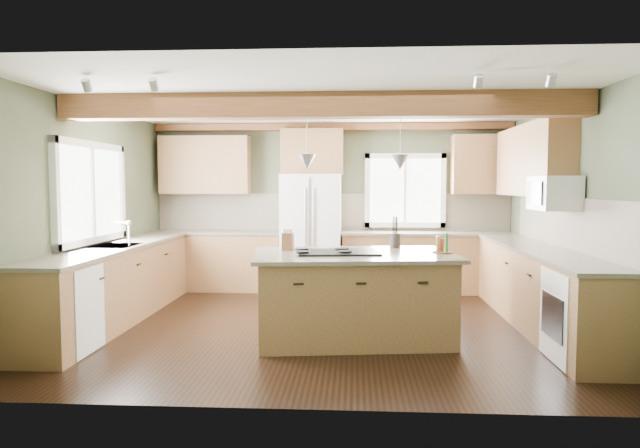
{
  "coord_description": "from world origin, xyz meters",
  "views": [
    {
      "loc": [
        0.36,
        -6.55,
        1.65
      ],
      "look_at": [
        -0.06,
        0.3,
        1.17
      ],
      "focal_mm": 32.0,
      "sensor_mm": 36.0,
      "label": 1
    }
  ],
  "objects": [
    {
      "name": "counter_right",
      "position": [
        2.5,
        0.05,
        0.9
      ],
      "size": [
        0.64,
        3.74,
        0.04
      ],
      "primitive_type": "cube",
      "color": "#453F32",
      "rests_on": "base_cab_right"
    },
    {
      "name": "utensil_crock",
      "position": [
        0.83,
        0.0,
        1.0
      ],
      "size": [
        0.17,
        0.17,
        0.16
      ],
      "primitive_type": "cylinder",
      "rotation": [
        0.0,
        0.0,
        0.47
      ],
      "color": "#453B37",
      "rests_on": "island_top"
    },
    {
      "name": "base_cab_left",
      "position": [
        -2.5,
        0.05,
        0.44
      ],
      "size": [
        0.6,
        3.7,
        0.88
      ],
      "primitive_type": "cube",
      "color": "brown",
      "rests_on": "floor"
    },
    {
      "name": "dishwasher",
      "position": [
        -2.49,
        -1.25,
        0.43
      ],
      "size": [
        0.6,
        0.6,
        0.84
      ],
      "primitive_type": "cube",
      "color": "white",
      "rests_on": "floor"
    },
    {
      "name": "oven",
      "position": [
        2.49,
        -1.25,
        0.43
      ],
      "size": [
        0.6,
        0.72,
        0.84
      ],
      "primitive_type": "cube",
      "color": "white",
      "rests_on": "floor"
    },
    {
      "name": "backsplash_back",
      "position": [
        0.0,
        2.48,
        1.21
      ],
      "size": [
        5.58,
        0.03,
        0.58
      ],
      "primitive_type": "cube",
      "color": "brown",
      "rests_on": "wall_back"
    },
    {
      "name": "bottle_tray",
      "position": [
        1.3,
        -0.45,
        1.02
      ],
      "size": [
        0.26,
        0.26,
        0.2
      ],
      "primitive_type": null,
      "rotation": [
        0.0,
        0.0,
        0.25
      ],
      "color": "brown",
      "rests_on": "island_top"
    },
    {
      "name": "counter_back_right",
      "position": [
        1.49,
        2.2,
        0.9
      ],
      "size": [
        2.66,
        0.64,
        0.04
      ],
      "primitive_type": "cube",
      "color": "#453F32",
      "rests_on": "base_cab_back_right"
    },
    {
      "name": "window_left",
      "position": [
        -2.78,
        0.05,
        1.55
      ],
      "size": [
        0.04,
        1.6,
        1.05
      ],
      "primitive_type": "cube",
      "color": "white",
      "rests_on": "wall_left"
    },
    {
      "name": "pendant_left",
      "position": [
        -0.14,
        -0.6,
        1.88
      ],
      "size": [
        0.18,
        0.18,
        0.16
      ],
      "primitive_type": "cone",
      "rotation": [
        3.14,
        0.0,
        0.0
      ],
      "color": "#B2B2B7",
      "rests_on": "ceiling"
    },
    {
      "name": "ceiling_beam",
      "position": [
        0.0,
        -0.53,
        2.47
      ],
      "size": [
        5.55,
        0.26,
        0.26
      ],
      "primitive_type": "cube",
      "color": "#512917",
      "rests_on": "ceiling"
    },
    {
      "name": "pendant_right",
      "position": [
        0.84,
        -0.47,
        1.88
      ],
      "size": [
        0.18,
        0.18,
        0.16
      ],
      "primitive_type": "cone",
      "rotation": [
        3.14,
        0.0,
        0.0
      ],
      "color": "#B2B2B7",
      "rests_on": "ceiling"
    },
    {
      "name": "microwave",
      "position": [
        2.58,
        -0.05,
        1.55
      ],
      "size": [
        0.4,
        0.7,
        0.38
      ],
      "primitive_type": "cube",
      "color": "white",
      "rests_on": "wall_right"
    },
    {
      "name": "upper_cab_over_fridge",
      "position": [
        -0.3,
        2.33,
        2.15
      ],
      "size": [
        0.96,
        0.35,
        0.7
      ],
      "primitive_type": "cube",
      "color": "brown",
      "rests_on": "wall_back"
    },
    {
      "name": "island_top",
      "position": [
        0.35,
        -0.53,
        0.9
      ],
      "size": [
        2.25,
        1.59,
        0.04
      ],
      "primitive_type": "cube",
      "rotation": [
        0.0,
        0.0,
        0.13
      ],
      "color": "#453F32",
      "rests_on": "island"
    },
    {
      "name": "base_cab_back_right",
      "position": [
        1.49,
        2.2,
        0.44
      ],
      "size": [
        2.62,
        0.6,
        0.88
      ],
      "primitive_type": "cube",
      "color": "brown",
      "rests_on": "floor"
    },
    {
      "name": "soffit_trim",
      "position": [
        0.0,
        2.4,
        2.54
      ],
      "size": [
        5.55,
        0.2,
        0.1
      ],
      "primitive_type": "cube",
      "color": "#512917",
      "rests_on": "ceiling"
    },
    {
      "name": "upper_cab_back_left",
      "position": [
        -1.99,
        2.33,
        1.95
      ],
      "size": [
        1.4,
        0.35,
        0.9
      ],
      "primitive_type": "cube",
      "color": "brown",
      "rests_on": "wall_back"
    },
    {
      "name": "counter_left",
      "position": [
        -2.5,
        0.05,
        0.9
      ],
      "size": [
        0.64,
        3.74,
        0.04
      ],
      "primitive_type": "cube",
      "color": "#453F32",
      "rests_on": "base_cab_left"
    },
    {
      "name": "island",
      "position": [
        0.35,
        -0.53,
        0.44
      ],
      "size": [
        2.11,
        1.44,
        0.88
      ],
      "primitive_type": "cube",
      "rotation": [
        0.0,
        0.0,
        0.13
      ],
      "color": "brown",
      "rests_on": "floor"
    },
    {
      "name": "window_back",
      "position": [
        1.15,
        2.48,
        1.55
      ],
      "size": [
        1.1,
        0.04,
        1.0
      ],
      "primitive_type": "cube",
      "color": "white",
      "rests_on": "wall_back"
    },
    {
      "name": "base_cab_back_left",
      "position": [
        -1.79,
        2.2,
        0.44
      ],
      "size": [
        2.02,
        0.6,
        0.88
      ],
      "primitive_type": "cube",
      "color": "brown",
      "rests_on": "floor"
    },
    {
      "name": "ceiling",
      "position": [
        0.0,
        0.0,
        2.6
      ],
      "size": [
        5.6,
        5.6,
        0.0
      ],
      "primitive_type": "plane",
      "rotation": [
        3.14,
        0.0,
        0.0
      ],
      "color": "silver",
      "rests_on": "wall_back"
    },
    {
      "name": "backsplash_right",
      "position": [
        2.78,
        0.05,
        1.21
      ],
      "size": [
        0.03,
        3.7,
        0.58
      ],
      "primitive_type": "cube",
      "color": "brown",
      "rests_on": "wall_right"
    },
    {
      "name": "counter_back_left",
      "position": [
        -1.79,
        2.2,
        0.9
      ],
      "size": [
        2.06,
        0.64,
        0.04
      ],
      "primitive_type": "cube",
      "color": "#453F32",
      "rests_on": "base_cab_back_left"
    },
    {
      "name": "wall_right",
      "position": [
        2.8,
        0.0,
        1.3
      ],
      "size": [
        0.0,
        5.0,
        5.0
      ],
      "primitive_type": "plane",
      "rotation": [
        1.57,
        0.0,
        -1.57
      ],
      "color": "#3E4732",
      "rests_on": "ground"
    },
    {
      "name": "wall_left",
      "position": [
        -2.8,
        0.0,
        1.3
      ],
      "size": [
        0.0,
        5.0,
        5.0
      ],
      "primitive_type": "plane",
      "rotation": [
        1.57,
        0.0,
        1.57
      ],
      "color": "#3E4732",
      "rests_on": "ground"
    },
    {
      "name": "wall_back",
      "position": [
        0.0,
        2.5,
        1.3
      ],
      "size": [
        5.6,
        0.0,
        5.6
      ],
      "primitive_type": "plane",
      "rotation": [
        1.57,
        0.0,
        0.0
      ],
      "color": "#3E4732",
      "rests_on": "ground"
    },
    {
      "name": "upper_cab_right",
      "position": [
        2.62,
        0.9,
        1.95
      ],
      "size": [
        0.35,
        2.2,
        0.9
      ],
      "primitive_type": "cube",
      "color": "brown",
      "rests_on": "wall_right"
    },
    {
      "name": "cooktop",
      "position": [
        0.19,
        -0.55,
        0.93
      ],
      "size": [
        0.92,
        0.67,
        0.02
      ],
      "primitive_type": "cube",
      "rotation": [
        0.0,
        0.0,
        0.13
      ],
      "color": "black",
      "rests_on": "island_top"
    },
    {
      "name": "floor",
      "position": [
        0.0,
        0.0,
        0.0
      ],
      "size": [
        5.6,
        5.6,
        0.0
      ],
      "primitive_type": "plane",
      "color": "black",
      "rests_on": "ground"
    },
    {
      "name": "faucet",
      "position": [
        -2.32,
        0.05,
        1.05
      ],
      "size": [
        0.02,
        0.02,
        0.28
      ],
      "primitive_type": "cylinder",
      "color": "#B2B2B7",
      "rests_on": "sink"
    },
    {
      "name": "refrigerator",
      "position": [
        -0.3,
        2.12,
        0.9
      ],
      "size": [
        0.9,
        0.74,
        1.8
      ],
      "primitive_type": "cube",
      "color": "white",
      "rests_on": "floor"
    },
    {
      "name": "base_cab_right",
      "position": [
        2.5,
        0.05,
        0.44
      ],
      "size": [
        0.6,
        3.7,
        0.88
      ],
      "primitive_type": "cube",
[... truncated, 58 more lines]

